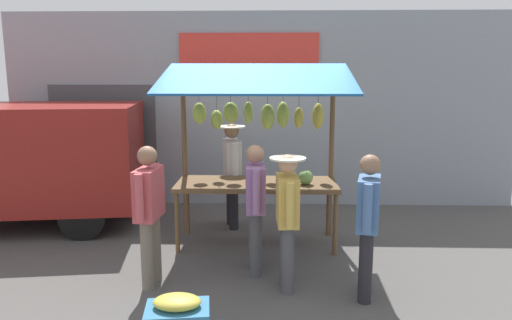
{
  "coord_description": "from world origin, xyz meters",
  "views": [
    {
      "loc": [
        -0.21,
        6.53,
        2.4
      ],
      "look_at": [
        0.0,
        0.3,
        1.25
      ],
      "focal_mm": 34.24,
      "sensor_mm": 36.0,
      "label": 1
    }
  ],
  "objects_px": {
    "shopper_with_shopping_bag": "(255,201)",
    "market_stall": "(258,132)",
    "shopper_in_striped_shirt": "(368,217)",
    "vendor_with_sunhat": "(232,167)",
    "shopper_in_grey_tee": "(287,212)",
    "produce_crate_near": "(178,320)",
    "shopper_with_ponytail": "(149,207)"
  },
  "relations": [
    {
      "from": "shopper_in_striped_shirt",
      "to": "shopper_with_shopping_bag",
      "type": "bearing_deg",
      "value": 75.27
    },
    {
      "from": "shopper_in_grey_tee",
      "to": "shopper_in_striped_shirt",
      "type": "xyz_separation_m",
      "value": [
        -0.84,
        0.2,
        0.01
      ]
    },
    {
      "from": "shopper_with_shopping_bag",
      "to": "shopper_with_ponytail",
      "type": "xyz_separation_m",
      "value": [
        1.16,
        0.4,
        0.03
      ]
    },
    {
      "from": "shopper_in_grey_tee",
      "to": "produce_crate_near",
      "type": "relative_size",
      "value": 2.46
    },
    {
      "from": "shopper_in_grey_tee",
      "to": "produce_crate_near",
      "type": "height_order",
      "value": "shopper_in_grey_tee"
    },
    {
      "from": "vendor_with_sunhat",
      "to": "shopper_with_ponytail",
      "type": "distance_m",
      "value": 2.25
    },
    {
      "from": "vendor_with_sunhat",
      "to": "shopper_in_grey_tee",
      "type": "xyz_separation_m",
      "value": [
        -0.78,
        2.16,
        -0.07
      ]
    },
    {
      "from": "market_stall",
      "to": "shopper_in_grey_tee",
      "type": "xyz_separation_m",
      "value": [
        -0.35,
        1.48,
        -0.7
      ]
    },
    {
      "from": "shopper_in_grey_tee",
      "to": "shopper_in_striped_shirt",
      "type": "bearing_deg",
      "value": -107.31
    },
    {
      "from": "shopper_with_shopping_bag",
      "to": "produce_crate_near",
      "type": "bearing_deg",
      "value": 153.04
    },
    {
      "from": "market_stall",
      "to": "shopper_in_grey_tee",
      "type": "distance_m",
      "value": 1.67
    },
    {
      "from": "shopper_with_shopping_bag",
      "to": "shopper_in_striped_shirt",
      "type": "height_order",
      "value": "shopper_in_striped_shirt"
    },
    {
      "from": "vendor_with_sunhat",
      "to": "produce_crate_near",
      "type": "height_order",
      "value": "vendor_with_sunhat"
    },
    {
      "from": "vendor_with_sunhat",
      "to": "shopper_with_shopping_bag",
      "type": "xyz_separation_m",
      "value": [
        -0.42,
        1.73,
        -0.06
      ]
    },
    {
      "from": "shopper_in_grey_tee",
      "to": "shopper_with_ponytail",
      "type": "xyz_separation_m",
      "value": [
        1.52,
        -0.03,
        0.04
      ]
    },
    {
      "from": "market_stall",
      "to": "produce_crate_near",
      "type": "xyz_separation_m",
      "value": [
        0.65,
        2.59,
        -1.38
      ]
    },
    {
      "from": "shopper_in_grey_tee",
      "to": "produce_crate_near",
      "type": "distance_m",
      "value": 1.65
    },
    {
      "from": "market_stall",
      "to": "shopper_in_striped_shirt",
      "type": "relative_size",
      "value": 1.61
    },
    {
      "from": "market_stall",
      "to": "vendor_with_sunhat",
      "type": "distance_m",
      "value": 1.02
    },
    {
      "from": "vendor_with_sunhat",
      "to": "shopper_with_ponytail",
      "type": "bearing_deg",
      "value": -33.44
    },
    {
      "from": "produce_crate_near",
      "to": "shopper_in_grey_tee",
      "type": "bearing_deg",
      "value": -132.22
    },
    {
      "from": "shopper_with_shopping_bag",
      "to": "shopper_in_grey_tee",
      "type": "xyz_separation_m",
      "value": [
        -0.36,
        0.43,
        -0.01
      ]
    },
    {
      "from": "market_stall",
      "to": "vendor_with_sunhat",
      "type": "xyz_separation_m",
      "value": [
        0.42,
        -0.68,
        -0.63
      ]
    },
    {
      "from": "market_stall",
      "to": "shopper_with_ponytail",
      "type": "relative_size",
      "value": 1.57
    },
    {
      "from": "shopper_in_striped_shirt",
      "to": "produce_crate_near",
      "type": "relative_size",
      "value": 2.52
    },
    {
      "from": "shopper_in_grey_tee",
      "to": "produce_crate_near",
      "type": "xyz_separation_m",
      "value": [
        1.01,
        1.11,
        -0.68
      ]
    },
    {
      "from": "shopper_with_shopping_bag",
      "to": "market_stall",
      "type": "bearing_deg",
      "value": -4.65
    },
    {
      "from": "shopper_with_shopping_bag",
      "to": "shopper_with_ponytail",
      "type": "height_order",
      "value": "shopper_with_ponytail"
    },
    {
      "from": "shopper_with_shopping_bag",
      "to": "shopper_in_striped_shirt",
      "type": "xyz_separation_m",
      "value": [
        -1.2,
        0.63,
        0.0
      ]
    },
    {
      "from": "shopper_with_ponytail",
      "to": "produce_crate_near",
      "type": "distance_m",
      "value": 1.45
    },
    {
      "from": "market_stall",
      "to": "shopper_with_ponytail",
      "type": "distance_m",
      "value": 1.97
    },
    {
      "from": "shopper_with_shopping_bag",
      "to": "shopper_in_striped_shirt",
      "type": "relative_size",
      "value": 1.0
    }
  ]
}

